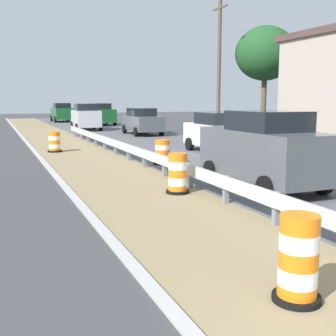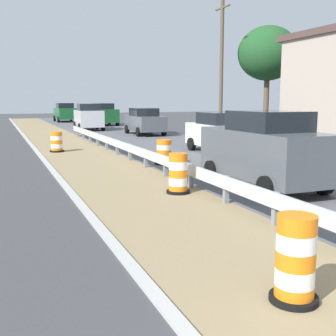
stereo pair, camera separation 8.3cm
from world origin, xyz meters
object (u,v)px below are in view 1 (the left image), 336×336
(traffic_barrel_mid, at_px, (163,153))
(car_lead_far_lane, at_px, (86,117))
(traffic_barrel_close, at_px, (178,175))
(car_lead_near_lane, at_px, (62,112))
(car_distant_a, at_px, (142,121))
(utility_pole_mid, at_px, (219,68))
(car_trailing_near_lane, at_px, (220,133))
(car_trailing_far_lane, at_px, (264,149))
(traffic_barrel_nearest, at_px, (298,263))
(traffic_barrel_far, at_px, (55,143))
(car_mid_far_lane, at_px, (101,114))

(traffic_barrel_mid, height_order, car_lead_far_lane, car_lead_far_lane)
(traffic_barrel_close, distance_m, car_lead_near_lane, 39.96)
(car_distant_a, distance_m, utility_pole_mid, 6.97)
(car_lead_near_lane, xyz_separation_m, car_trailing_near_lane, (2.57, -32.32, -0.09))
(car_trailing_far_lane, bearing_deg, traffic_barrel_nearest, 148.54)
(traffic_barrel_close, distance_m, car_distant_a, 20.08)
(car_trailing_near_lane, xyz_separation_m, car_distant_a, (0.09, 11.76, -0.01))
(car_lead_near_lane, relative_size, car_trailing_far_lane, 1.01)
(traffic_barrel_mid, bearing_deg, car_trailing_near_lane, 31.79)
(traffic_barrel_mid, distance_m, utility_pole_mid, 12.80)
(car_lead_near_lane, bearing_deg, traffic_barrel_nearest, 174.32)
(traffic_barrel_far, relative_size, car_lead_near_lane, 0.21)
(traffic_barrel_close, height_order, car_trailing_far_lane, car_trailing_far_lane)
(traffic_barrel_mid, xyz_separation_m, car_trailing_near_lane, (3.87, 2.40, 0.53))
(traffic_barrel_mid, relative_size, car_trailing_near_lane, 0.21)
(car_lead_far_lane, distance_m, utility_pole_mid, 13.17)
(car_lead_near_lane, relative_size, car_lead_far_lane, 1.07)
(car_trailing_far_lane, xyz_separation_m, utility_pole_mid, (6.54, 14.74, 3.43))
(traffic_barrel_far, relative_size, car_distant_a, 0.21)
(traffic_barrel_mid, bearing_deg, traffic_barrel_far, 120.66)
(car_mid_far_lane, relative_size, car_trailing_far_lane, 1.01)
(traffic_barrel_far, distance_m, car_trailing_far_lane, 11.96)
(traffic_barrel_nearest, bearing_deg, car_trailing_far_lane, 59.01)
(car_lead_far_lane, bearing_deg, traffic_barrel_mid, 179.03)
(traffic_barrel_far, bearing_deg, car_distant_a, 48.78)
(traffic_barrel_far, height_order, car_trailing_near_lane, car_trailing_near_lane)
(traffic_barrel_close, height_order, car_mid_far_lane, car_mid_far_lane)
(car_lead_far_lane, bearing_deg, car_trailing_near_lane, -169.11)
(car_distant_a, bearing_deg, car_lead_far_lane, -154.30)
(traffic_barrel_mid, bearing_deg, car_trailing_far_lane, -78.54)
(traffic_barrel_mid, height_order, car_trailing_near_lane, car_trailing_near_lane)
(car_mid_far_lane, bearing_deg, car_distant_a, -1.47)
(car_trailing_near_lane, height_order, car_distant_a, car_trailing_near_lane)
(traffic_barrel_nearest, bearing_deg, car_lead_near_lane, 85.03)
(car_lead_near_lane, relative_size, car_trailing_near_lane, 0.99)
(traffic_barrel_nearest, height_order, car_trailing_near_lane, car_trailing_near_lane)
(traffic_barrel_close, height_order, car_distant_a, car_distant_a)
(traffic_barrel_nearest, bearing_deg, traffic_barrel_close, 79.92)
(car_trailing_far_lane, bearing_deg, car_trailing_near_lane, -20.41)
(car_lead_near_lane, bearing_deg, traffic_barrel_far, 170.05)
(utility_pole_mid, bearing_deg, car_lead_far_lane, 120.72)
(car_lead_near_lane, bearing_deg, car_lead_far_lane, 178.57)
(car_trailing_far_lane, bearing_deg, utility_pole_mid, -24.39)
(car_lead_near_lane, bearing_deg, car_distant_a, -173.34)
(car_trailing_near_lane, height_order, car_trailing_far_lane, car_trailing_far_lane)
(car_mid_far_lane, bearing_deg, car_lead_near_lane, -164.32)
(traffic_barrel_nearest, xyz_separation_m, car_lead_far_lane, (3.86, 32.01, 0.57))
(traffic_barrel_close, distance_m, traffic_barrel_mid, 5.37)
(traffic_barrel_close, relative_size, car_trailing_near_lane, 0.24)
(traffic_barrel_close, bearing_deg, car_lead_near_lane, 85.87)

